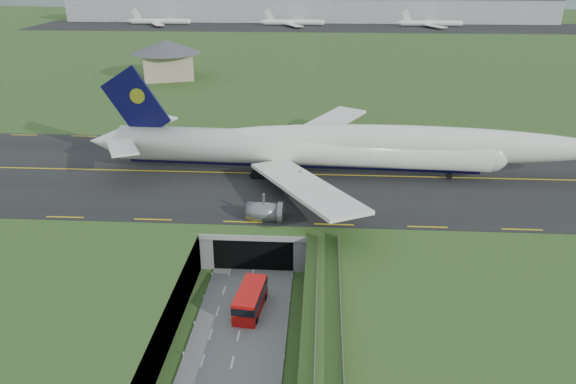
{
  "coord_description": "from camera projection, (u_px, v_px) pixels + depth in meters",
  "views": [
    {
      "loc": [
        9.72,
        -64.91,
        43.8
      ],
      "look_at": [
        4.46,
        20.0,
        7.97
      ],
      "focal_mm": 35.0,
      "sensor_mm": 36.0,
      "label": 1
    }
  ],
  "objects": [
    {
      "name": "ground",
      "position": [
        247.0,
        301.0,
        77.26
      ],
      "size": [
        900.0,
        900.0,
        0.0
      ],
      "primitive_type": "plane",
      "color": "#375020",
      "rests_on": "ground"
    },
    {
      "name": "tunnel_portal",
      "position": [
        259.0,
        225.0,
        91.34
      ],
      "size": [
        17.0,
        22.3,
        6.0
      ],
      "color": "gray",
      "rests_on": "ground"
    },
    {
      "name": "airfield_deck",
      "position": [
        246.0,
        282.0,
        76.1
      ],
      "size": [
        800.0,
        800.0,
        6.0
      ],
      "primitive_type": "cube",
      "color": "gray",
      "rests_on": "ground"
    },
    {
      "name": "cargo_terminal",
      "position": [
        309.0,
        8.0,
        347.26
      ],
      "size": [
        320.0,
        67.0,
        15.6
      ],
      "color": "#B2B2B2",
      "rests_on": "ground"
    },
    {
      "name": "taxiway",
      "position": [
        269.0,
        174.0,
        105.25
      ],
      "size": [
        800.0,
        44.0,
        0.18
      ],
      "primitive_type": "cube",
      "color": "black",
      "rests_on": "airfield_deck"
    },
    {
      "name": "distant_hills",
      "position": [
        389.0,
        18.0,
        470.68
      ],
      "size": [
        700.0,
        91.0,
        60.0
      ],
      "color": "slate",
      "rests_on": "ground"
    },
    {
      "name": "jumbo_jet",
      "position": [
        338.0,
        148.0,
        102.54
      ],
      "size": [
        96.18,
        61.56,
        20.38
      ],
      "rotation": [
        0.0,
        0.0,
        -0.04
      ],
      "color": "white",
      "rests_on": "ground"
    },
    {
      "name": "service_building",
      "position": [
        166.0,
        56.0,
        185.19
      ],
      "size": [
        29.16,
        29.16,
        12.53
      ],
      "rotation": [
        0.0,
        0.0,
        0.33
      ],
      "color": "tan",
      "rests_on": "ground"
    },
    {
      "name": "trench_road",
      "position": [
        239.0,
        334.0,
        70.32
      ],
      "size": [
        12.0,
        75.0,
        0.2
      ],
      "primitive_type": "cube",
      "color": "slate",
      "rests_on": "ground"
    },
    {
      "name": "shuttle_tram",
      "position": [
        250.0,
        300.0,
        74.25
      ],
      "size": [
        3.97,
        8.44,
        3.31
      ],
      "rotation": [
        0.0,
        0.0,
        -0.11
      ],
      "color": "red",
      "rests_on": "ground"
    },
    {
      "name": "guideway",
      "position": [
        328.0,
        366.0,
        56.99
      ],
      "size": [
        3.0,
        53.0,
        7.05
      ],
      "color": "#A8A8A3",
      "rests_on": "ground"
    }
  ]
}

